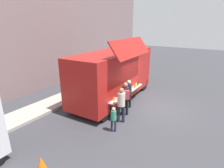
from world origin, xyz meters
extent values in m
plane|color=#38383D|center=(0.00, 0.00, 0.00)|extent=(60.00, 60.00, 0.00)
cube|color=#9E998E|center=(-4.20, 5.06, 0.07)|extent=(28.00, 1.60, 0.15)
cube|color=#B01D19|center=(-0.20, 2.46, 1.66)|extent=(6.67, 2.48, 2.73)
cube|color=#B01D19|center=(-0.81, 1.00, 3.41)|extent=(3.65, 0.81, 0.90)
cube|color=black|center=(-0.82, 1.38, 1.99)|extent=(3.45, 0.22, 1.23)
cube|color=#B7B7BC|center=(-0.82, 1.16, 0.90)|extent=(3.64, 0.48, 0.05)
cylinder|color=yellow|center=(-2.22, 1.14, 1.02)|extent=(0.08, 0.08, 0.19)
cylinder|color=green|center=(-1.96, 1.07, 1.02)|extent=(0.07, 0.07, 0.19)
cylinder|color=black|center=(-1.71, 1.10, 1.03)|extent=(0.07, 0.07, 0.21)
cylinder|color=black|center=(-1.45, 1.10, 1.04)|extent=(0.07, 0.07, 0.23)
cylinder|color=black|center=(-1.20, 1.10, 1.04)|extent=(0.06, 0.06, 0.22)
cylinder|color=red|center=(-0.94, 1.15, 1.05)|extent=(0.08, 0.08, 0.25)
cylinder|color=green|center=(-0.69, 1.21, 1.04)|extent=(0.06, 0.06, 0.22)
cylinder|color=green|center=(-0.41, 1.17, 1.02)|extent=(0.08, 0.08, 0.19)
cylinder|color=yellow|center=(-0.19, 1.22, 1.04)|extent=(0.06, 0.06, 0.22)
cylinder|color=orange|center=(0.07, 1.14, 1.05)|extent=(0.08, 0.08, 0.24)
cylinder|color=yellow|center=(0.33, 1.16, 1.05)|extent=(0.08, 0.08, 0.24)
cylinder|color=black|center=(0.60, 1.17, 1.02)|extent=(0.08, 0.08, 0.19)
cube|color=black|center=(3.04, 2.58, 2.15)|extent=(0.15, 1.91, 1.20)
cylinder|color=black|center=(2.36, 3.53, 0.45)|extent=(0.90, 0.28, 0.90)
cylinder|color=black|center=(2.43, 1.58, 0.45)|extent=(0.90, 0.28, 0.90)
cylinder|color=black|center=(-2.83, 3.35, 0.45)|extent=(0.90, 0.28, 0.90)
cylinder|color=black|center=(-2.76, 1.40, 0.45)|extent=(0.90, 0.28, 0.90)
cone|color=orange|center=(-6.52, 1.20, 0.28)|extent=(0.36, 0.36, 0.55)
cylinder|color=#2F5F36|center=(3.54, 4.76, 0.47)|extent=(0.60, 0.60, 0.94)
cylinder|color=black|center=(-0.92, 1.13, 0.41)|extent=(0.13, 0.13, 0.81)
cylinder|color=black|center=(-0.74, 1.01, 0.41)|extent=(0.13, 0.13, 0.81)
cylinder|color=#232326|center=(-0.83, 1.07, 1.12)|extent=(0.34, 0.34, 0.61)
sphere|color=beige|center=(-0.83, 1.07, 1.54)|extent=(0.23, 0.23, 0.23)
cube|color=brown|center=(-1.05, 1.22, 0.86)|extent=(0.24, 0.23, 0.24)
cylinder|color=black|center=(-1.77, 0.91, 0.44)|extent=(0.14, 0.14, 0.88)
cylinder|color=black|center=(-1.62, 0.73, 0.44)|extent=(0.14, 0.14, 0.88)
cylinder|color=#242329|center=(-1.69, 0.82, 1.21)|extent=(0.37, 0.37, 0.67)
sphere|color=#9B6F53|center=(-1.69, 0.82, 1.67)|extent=(0.25, 0.25, 0.25)
cube|color=#BB353E|center=(-1.91, 0.64, 1.25)|extent=(0.34, 0.35, 0.43)
cylinder|color=#1E2538|center=(-2.48, 0.73, 0.43)|extent=(0.14, 0.14, 0.87)
cylinder|color=#1E2538|center=(-2.38, 0.51, 0.43)|extent=(0.14, 0.14, 0.87)
cylinder|color=beige|center=(-2.43, 0.62, 1.20)|extent=(0.36, 0.36, 0.66)
sphere|color=#9F6D4E|center=(-2.43, 0.62, 1.65)|extent=(0.24, 0.24, 0.24)
cylinder|color=#1E233A|center=(-3.37, 0.55, 0.29)|extent=(0.09, 0.09, 0.58)
cylinder|color=#1E233A|center=(-3.28, 0.42, 0.29)|extent=(0.09, 0.09, 0.58)
cylinder|color=#308B65|center=(-3.32, 0.49, 0.80)|extent=(0.24, 0.24, 0.44)
sphere|color=#DAAB8A|center=(-3.32, 0.49, 1.10)|extent=(0.16, 0.16, 0.16)
camera|label=1|loc=(-9.23, -3.24, 4.55)|focal=28.92mm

